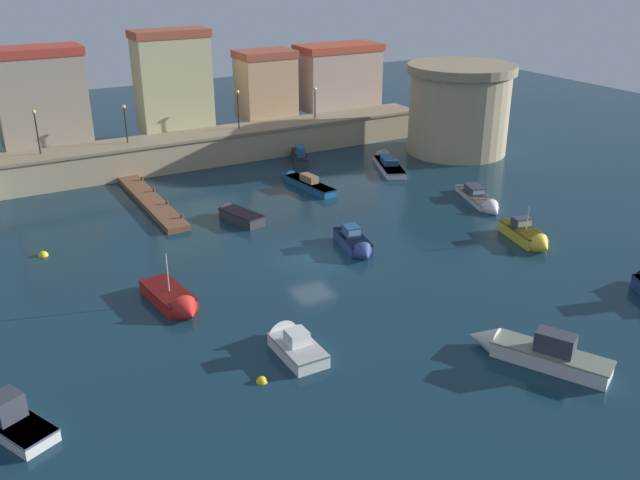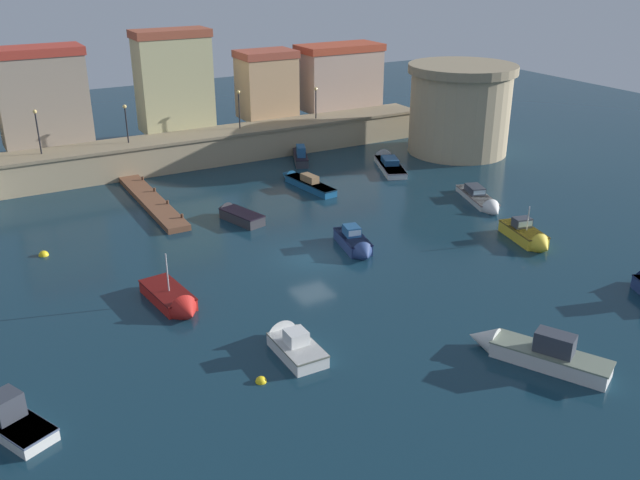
% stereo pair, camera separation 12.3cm
% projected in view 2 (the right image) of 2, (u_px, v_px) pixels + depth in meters
% --- Properties ---
extents(ground_plane, '(129.14, 129.14, 0.00)m').
position_uv_depth(ground_plane, '(312.00, 258.00, 44.10)').
color(ground_plane, '#112D3D').
extents(quay_wall, '(48.45, 4.07, 2.79)m').
position_uv_depth(quay_wall, '(187.00, 150.00, 62.33)').
color(quay_wall, tan).
rests_on(quay_wall, ground).
extents(old_town_backdrop, '(45.69, 5.52, 9.02)m').
position_uv_depth(old_town_backdrop, '(159.00, 89.00, 63.13)').
color(old_town_backdrop, '#D3BC78').
rests_on(old_town_backdrop, ground).
extents(fortress_tower, '(10.10, 10.10, 8.32)m').
position_uv_depth(fortress_tower, '(460.00, 109.00, 65.26)').
color(fortress_tower, tan).
rests_on(fortress_tower, ground).
extents(pier_dock, '(1.68, 13.26, 0.70)m').
position_uv_depth(pier_dock, '(152.00, 201.00, 53.28)').
color(pier_dock, brown).
rests_on(pier_dock, ground).
extents(quay_lamp_0, '(0.32, 0.32, 3.62)m').
position_uv_depth(quay_lamp_0, '(37.00, 125.00, 55.31)').
color(quay_lamp_0, black).
rests_on(quay_lamp_0, quay_wall).
extents(quay_lamp_1, '(0.32, 0.32, 3.27)m').
position_uv_depth(quay_lamp_1, '(126.00, 117.00, 58.59)').
color(quay_lamp_1, black).
rests_on(quay_lamp_1, quay_wall).
extents(quay_lamp_2, '(0.32, 0.32, 3.52)m').
position_uv_depth(quay_lamp_2, '(239.00, 103.00, 63.21)').
color(quay_lamp_2, black).
rests_on(quay_lamp_2, quay_wall).
extents(quay_lamp_3, '(0.32, 0.32, 3.04)m').
position_uv_depth(quay_lamp_3, '(316.00, 97.00, 66.96)').
color(quay_lamp_3, black).
rests_on(quay_lamp_3, quay_wall).
extents(moored_boat_2, '(2.59, 5.07, 2.84)m').
position_uv_depth(moored_boat_2, '(529.00, 236.00, 46.20)').
color(moored_boat_2, gold).
rests_on(moored_boat_2, ground).
extents(moored_boat_3, '(2.26, 5.28, 3.43)m').
position_uv_depth(moored_boat_3, '(174.00, 301.00, 38.00)').
color(moored_boat_3, red).
rests_on(moored_boat_3, ground).
extents(moored_boat_5, '(1.75, 4.25, 1.82)m').
position_uv_depth(moored_boat_5, '(291.00, 342.00, 33.99)').
color(moored_boat_5, white).
rests_on(moored_boat_5, ground).
extents(moored_boat_6, '(4.47, 6.75, 2.13)m').
position_uv_depth(moored_boat_6, '(534.00, 351.00, 32.97)').
color(moored_boat_6, silver).
rests_on(moored_boat_6, ground).
extents(moored_boat_7, '(2.01, 7.16, 1.44)m').
position_uv_depth(moored_boat_7, '(304.00, 182.00, 57.21)').
color(moored_boat_7, '#195689').
rests_on(moored_boat_7, ground).
extents(moored_boat_8, '(2.35, 4.78, 1.71)m').
position_uv_depth(moored_boat_8, '(356.00, 244.00, 45.07)').
color(moored_boat_8, navy).
rests_on(moored_boat_8, ground).
extents(moored_boat_9, '(3.44, 6.62, 1.48)m').
position_uv_depth(moored_boat_9, '(483.00, 201.00, 53.12)').
color(moored_boat_9, silver).
rests_on(moored_boat_9, ground).
extents(moored_boat_10, '(2.54, 4.73, 1.32)m').
position_uv_depth(moored_boat_10, '(236.00, 214.00, 50.20)').
color(moored_boat_10, '#333338').
rests_on(moored_boat_10, ground).
extents(moored_boat_11, '(3.14, 5.36, 1.83)m').
position_uv_depth(moored_boat_11, '(300.00, 155.00, 63.88)').
color(moored_boat_11, '#333338').
rests_on(moored_boat_11, ground).
extents(moored_boat_13, '(4.32, 7.43, 1.61)m').
position_uv_depth(moored_boat_13, '(387.00, 162.00, 62.53)').
color(moored_boat_13, white).
rests_on(moored_boat_13, ground).
extents(mooring_buoy_0, '(0.63, 0.63, 0.63)m').
position_uv_depth(mooring_buoy_0, '(44.00, 255.00, 44.52)').
color(mooring_buoy_0, yellow).
rests_on(mooring_buoy_0, ground).
extents(mooring_buoy_1, '(0.53, 0.53, 0.53)m').
position_uv_depth(mooring_buoy_1, '(261.00, 382.00, 31.62)').
color(mooring_buoy_1, yellow).
rests_on(mooring_buoy_1, ground).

